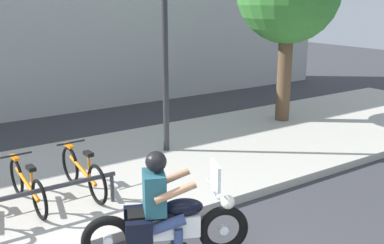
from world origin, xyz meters
The scene contains 6 objects.
sidewalk centered at (0.00, 4.09, 0.07)m, with size 24.00×4.40×0.15m, color #B7B2A8.
motorcycle centered at (0.68, 1.17, 0.47)m, with size 2.00×1.00×1.25m.
rider centered at (0.61, 1.21, 0.83)m, with size 0.75×0.69×1.45m.
bicycle_3 centered at (-0.44, 3.39, 0.49)m, with size 0.48×1.68×0.73m.
bicycle_4 centered at (0.44, 3.39, 0.50)m, with size 0.48×1.69×0.77m.
street_lamp centered at (2.67, 4.49, 2.50)m, with size 0.28×0.28×4.10m.
Camera 1 is at (-2.02, -3.34, 3.25)m, focal length 43.24 mm.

